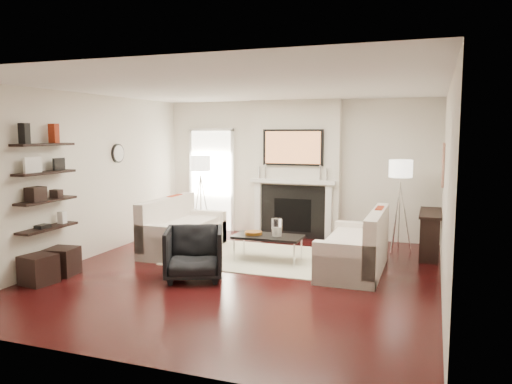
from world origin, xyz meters
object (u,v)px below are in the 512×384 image
(lamp_right_shade, at_px, (401,169))
(armchair, at_px, (194,251))
(loveseat_left_base, at_px, (184,239))
(lamp_left_shade, at_px, (200,163))
(coffee_table, at_px, (268,237))
(ottoman_near, at_px, (62,261))
(loveseat_right_base, at_px, (353,257))

(lamp_right_shade, bearing_deg, armchair, -133.70)
(loveseat_left_base, distance_m, lamp_left_shade, 1.93)
(coffee_table, height_order, armchair, armchair)
(armchair, bearing_deg, ottoman_near, 170.55)
(loveseat_left_base, bearing_deg, ottoman_near, -117.49)
(coffee_table, height_order, ottoman_near, coffee_table)
(loveseat_right_base, xyz_separation_m, lamp_left_shade, (-3.36, 1.70, 1.24))
(coffee_table, xyz_separation_m, ottoman_near, (-2.59, -1.75, -0.20))
(loveseat_right_base, relative_size, ottoman_near, 4.50)
(coffee_table, relative_size, lamp_left_shade, 2.75)
(loveseat_right_base, height_order, lamp_left_shade, lamp_left_shade)
(loveseat_right_base, distance_m, coffee_table, 1.41)
(loveseat_left_base, distance_m, loveseat_right_base, 3.00)
(loveseat_left_base, xyz_separation_m, ottoman_near, (-0.99, -1.90, -0.01))
(ottoman_near, bearing_deg, loveseat_left_base, 62.51)
(coffee_table, height_order, lamp_right_shade, lamp_right_shade)
(armchair, bearing_deg, loveseat_right_base, 6.28)
(lamp_right_shade, distance_m, ottoman_near, 5.68)
(loveseat_right_base, distance_m, ottoman_near, 4.30)
(loveseat_left_base, distance_m, coffee_table, 1.62)
(coffee_table, distance_m, lamp_left_shade, 2.73)
(coffee_table, relative_size, lamp_right_shade, 2.75)
(coffee_table, bearing_deg, lamp_right_shade, 36.78)
(lamp_left_shade, distance_m, ottoman_near, 3.62)
(loveseat_left_base, xyz_separation_m, coffee_table, (1.60, -0.15, 0.19))
(ottoman_near, bearing_deg, coffee_table, 34.14)
(loveseat_right_base, relative_size, lamp_left_shade, 4.50)
(armchair, distance_m, lamp_left_shade, 3.31)
(lamp_left_shade, xyz_separation_m, ottoman_near, (-0.62, -3.34, -1.25))
(lamp_left_shade, bearing_deg, lamp_right_shade, -2.03)
(loveseat_left_base, xyz_separation_m, lamp_right_shade, (3.53, 1.30, 1.24))
(loveseat_right_base, bearing_deg, coffee_table, 175.17)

